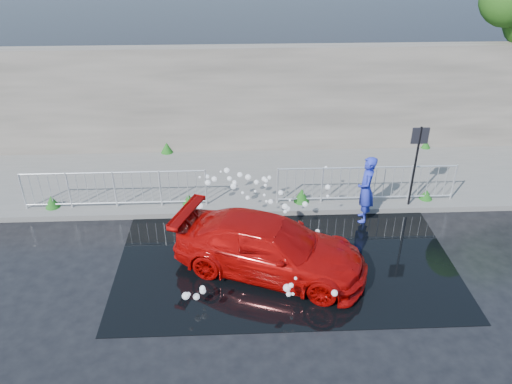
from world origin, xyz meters
TOP-DOWN VIEW (x-y plane):
  - ground at (0.00, 0.00)m, footprint 90.00×90.00m
  - pavement at (0.00, 5.00)m, footprint 30.00×4.00m
  - curb at (0.00, 3.00)m, footprint 30.00×0.25m
  - retaining_wall at (0.00, 7.20)m, footprint 30.00×0.60m
  - puddle at (0.50, 1.00)m, footprint 8.00×5.00m
  - sign_post at (4.20, 3.10)m, footprint 0.45×0.06m
  - railing_left at (-4.00, 3.35)m, footprint 5.05×0.05m
  - railing_right at (3.00, 3.35)m, footprint 5.05×0.05m
  - weeds at (-0.43, 4.46)m, footprint 12.17×3.93m
  - water_spray at (-0.24, 1.91)m, footprint 3.68×5.24m
  - red_car at (0.10, 0.53)m, footprint 4.83×3.34m
  - person at (2.79, 2.61)m, footprint 0.56×0.75m

SIDE VIEW (x-z plane):
  - ground at x=0.00m, z-range 0.00..0.00m
  - puddle at x=0.50m, z-range 0.00..0.01m
  - pavement at x=0.00m, z-range 0.00..0.15m
  - curb at x=0.00m, z-range 0.00..0.16m
  - weeds at x=-0.43m, z-range 0.12..0.53m
  - red_car at x=0.10m, z-range 0.00..1.30m
  - water_spray at x=-0.24m, z-range 0.26..1.15m
  - railing_left at x=-4.00m, z-range 0.19..1.29m
  - railing_right at x=3.00m, z-range 0.19..1.29m
  - person at x=2.79m, z-range 0.00..1.88m
  - sign_post at x=4.20m, z-range 0.47..2.97m
  - retaining_wall at x=0.00m, z-range 0.15..3.65m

